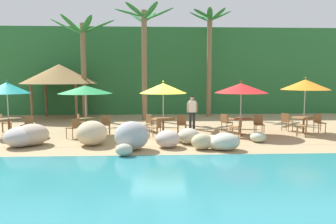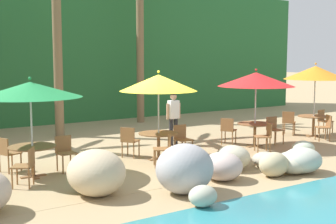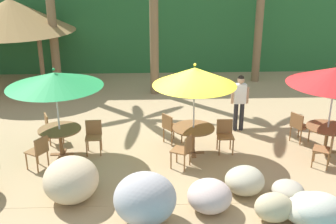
{
  "view_description": "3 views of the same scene",
  "coord_description": "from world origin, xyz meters",
  "px_view_note": "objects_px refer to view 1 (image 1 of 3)",
  "views": [
    {
      "loc": [
        -0.25,
        -14.65,
        2.64
      ],
      "look_at": [
        0.44,
        -0.12,
        1.03
      ],
      "focal_mm": 34.55,
      "sensor_mm": 36.0,
      "label": 1
    },
    {
      "loc": [
        -6.34,
        -10.65,
        2.8
      ],
      "look_at": [
        0.71,
        0.1,
        1.26
      ],
      "focal_mm": 48.82,
      "sensor_mm": 36.0,
      "label": 2
    },
    {
      "loc": [
        -0.85,
        -10.17,
        4.99
      ],
      "look_at": [
        -0.45,
        -0.14,
        1.16
      ],
      "focal_mm": 44.83,
      "sensor_mm": 36.0,
      "label": 3
    }
  ],
  "objects_px": {
    "umbrella_green": "(85,90)",
    "chair_green_left": "(74,127)",
    "dining_table_green": "(86,122)",
    "palm_tree_second": "(144,44)",
    "chair_teal_seaward": "(28,124)",
    "chair_red_seaward": "(259,123)",
    "chair_yellow_seaward": "(182,123)",
    "chair_orange_seaward": "(319,122)",
    "waiter_in_white": "(192,110)",
    "umbrella_red": "(241,88)",
    "umbrella_orange": "(305,85)",
    "dining_table_orange": "(304,120)",
    "chair_yellow_left": "(157,126)",
    "palapa_hut": "(59,74)",
    "dining_table_teal": "(9,122)",
    "chair_teal_inland": "(4,122)",
    "chair_red_left": "(238,126)",
    "dining_table_red": "(240,121)",
    "palm_tree_third": "(209,46)",
    "chair_green_seaward": "(106,123)",
    "chair_yellow_inland": "(151,122)",
    "chair_orange_inland": "(286,121)",
    "umbrella_teal": "(7,88)",
    "chair_green_inland": "(81,122)",
    "chair_orange_left": "(304,125)",
    "umbrella_yellow": "(163,88)",
    "chair_red_inland": "(226,121)",
    "dining_table_yellow": "(163,121)"
  },
  "relations": [
    {
      "from": "chair_teal_seaward",
      "to": "umbrella_green",
      "type": "height_order",
      "value": "umbrella_green"
    },
    {
      "from": "chair_red_seaward",
      "to": "dining_table_orange",
      "type": "relative_size",
      "value": 0.79
    },
    {
      "from": "chair_red_left",
      "to": "chair_green_left",
      "type": "bearing_deg",
      "value": 178.62
    },
    {
      "from": "chair_orange_left",
      "to": "chair_teal_inland",
      "type": "bearing_deg",
      "value": 173.22
    },
    {
      "from": "chair_teal_seaward",
      "to": "chair_teal_inland",
      "type": "relative_size",
      "value": 1.0
    },
    {
      "from": "umbrella_teal",
      "to": "dining_table_yellow",
      "type": "xyz_separation_m",
      "value": [
        6.95,
        -0.25,
        -1.52
      ]
    },
    {
      "from": "dining_table_orange",
      "to": "palapa_hut",
      "type": "xyz_separation_m",
      "value": [
        -12.86,
        6.09,
        2.17
      ]
    },
    {
      "from": "chair_teal_inland",
      "to": "chair_red_left",
      "type": "xyz_separation_m",
      "value": [
        10.64,
        -1.83,
        0.0
      ]
    },
    {
      "from": "chair_yellow_seaward",
      "to": "chair_orange_inland",
      "type": "distance_m",
      "value": 5.19
    },
    {
      "from": "umbrella_green",
      "to": "palapa_hut",
      "type": "xyz_separation_m",
      "value": [
        -2.85,
        6.14,
        0.73
      ]
    },
    {
      "from": "chair_teal_inland",
      "to": "chair_orange_left",
      "type": "distance_m",
      "value": 13.75
    },
    {
      "from": "chair_orange_seaward",
      "to": "dining_table_green",
      "type": "bearing_deg",
      "value": -178.62
    },
    {
      "from": "chair_yellow_seaward",
      "to": "umbrella_green",
      "type": "bearing_deg",
      "value": -179.38
    },
    {
      "from": "chair_orange_left",
      "to": "dining_table_teal",
      "type": "bearing_deg",
      "value": 175.93
    },
    {
      "from": "dining_table_teal",
      "to": "chair_teal_inland",
      "type": "relative_size",
      "value": 1.26
    },
    {
      "from": "chair_red_left",
      "to": "palm_tree_second",
      "type": "xyz_separation_m",
      "value": [
        -4.15,
        6.04,
        4.03
      ]
    },
    {
      "from": "palm_tree_second",
      "to": "umbrella_green",
      "type": "bearing_deg",
      "value": -116.01
    },
    {
      "from": "chair_red_left",
      "to": "chair_orange_seaward",
      "type": "bearing_deg",
      "value": 16.04
    },
    {
      "from": "dining_table_red",
      "to": "palm_tree_third",
      "type": "height_order",
      "value": "palm_tree_third"
    },
    {
      "from": "waiter_in_white",
      "to": "dining_table_red",
      "type": "bearing_deg",
      "value": -38.68
    },
    {
      "from": "dining_table_orange",
      "to": "waiter_in_white",
      "type": "height_order",
      "value": "waiter_in_white"
    },
    {
      "from": "chair_green_inland",
      "to": "chair_orange_left",
      "type": "relative_size",
      "value": 1.0
    },
    {
      "from": "chair_orange_inland",
      "to": "chair_green_seaward",
      "type": "bearing_deg",
      "value": -176.19
    },
    {
      "from": "chair_green_seaward",
      "to": "chair_red_inland",
      "type": "distance_m",
      "value": 5.61
    },
    {
      "from": "chair_green_left",
      "to": "umbrella_orange",
      "type": "height_order",
      "value": "umbrella_orange"
    },
    {
      "from": "chair_teal_seaward",
      "to": "chair_yellow_inland",
      "type": "height_order",
      "value": "same"
    },
    {
      "from": "chair_green_inland",
      "to": "chair_orange_left",
      "type": "height_order",
      "value": "same"
    },
    {
      "from": "chair_green_seaward",
      "to": "chair_orange_seaward",
      "type": "height_order",
      "value": "same"
    },
    {
      "from": "umbrella_teal",
      "to": "chair_yellow_inland",
      "type": "bearing_deg",
      "value": 3.47
    },
    {
      "from": "chair_red_left",
      "to": "waiter_in_white",
      "type": "height_order",
      "value": "waiter_in_white"
    },
    {
      "from": "chair_yellow_seaward",
      "to": "dining_table_red",
      "type": "xyz_separation_m",
      "value": [
        2.66,
        -0.2,
        0.1
      ]
    },
    {
      "from": "umbrella_yellow",
      "to": "chair_orange_left",
      "type": "height_order",
      "value": "umbrella_yellow"
    },
    {
      "from": "dining_table_green",
      "to": "chair_red_seaward",
      "type": "height_order",
      "value": "chair_red_seaward"
    },
    {
      "from": "dining_table_green",
      "to": "palapa_hut",
      "type": "distance_m",
      "value": 7.11
    },
    {
      "from": "umbrella_red",
      "to": "dining_table_orange",
      "type": "distance_m",
      "value": 3.39
    },
    {
      "from": "umbrella_red",
      "to": "umbrella_orange",
      "type": "bearing_deg",
      "value": 3.77
    },
    {
      "from": "umbrella_green",
      "to": "chair_yellow_left",
      "type": "distance_m",
      "value": 3.61
    },
    {
      "from": "chair_yellow_inland",
      "to": "chair_red_seaward",
      "type": "xyz_separation_m",
      "value": [
        4.94,
        -0.72,
        0.0
      ]
    },
    {
      "from": "chair_red_seaward",
      "to": "waiter_in_white",
      "type": "bearing_deg",
      "value": 150.95
    },
    {
      "from": "dining_table_green",
      "to": "palm_tree_second",
      "type": "bearing_deg",
      "value": 63.99
    },
    {
      "from": "chair_teal_seaward",
      "to": "chair_red_seaward",
      "type": "height_order",
      "value": "same"
    },
    {
      "from": "umbrella_green",
      "to": "chair_green_left",
      "type": "height_order",
      "value": "umbrella_green"
    },
    {
      "from": "chair_yellow_left",
      "to": "palapa_hut",
      "type": "distance_m",
      "value": 9.49
    },
    {
      "from": "chair_red_seaward",
      "to": "dining_table_red",
      "type": "bearing_deg",
      "value": -178.83
    },
    {
      "from": "chair_teal_inland",
      "to": "chair_red_seaward",
      "type": "relative_size",
      "value": 1.0
    },
    {
      "from": "dining_table_green",
      "to": "waiter_in_white",
      "type": "height_order",
      "value": "waiter_in_white"
    },
    {
      "from": "chair_yellow_seaward",
      "to": "chair_orange_seaward",
      "type": "distance_m",
      "value": 6.52
    },
    {
      "from": "chair_red_left",
      "to": "chair_orange_inland",
      "type": "distance_m",
      "value": 3.27
    },
    {
      "from": "dining_table_red",
      "to": "palapa_hut",
      "type": "distance_m",
      "value": 11.87
    },
    {
      "from": "chair_green_inland",
      "to": "chair_red_inland",
      "type": "bearing_deg",
      "value": -1.94
    }
  ]
}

